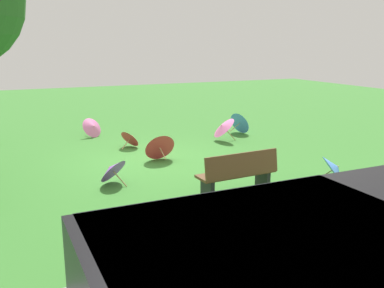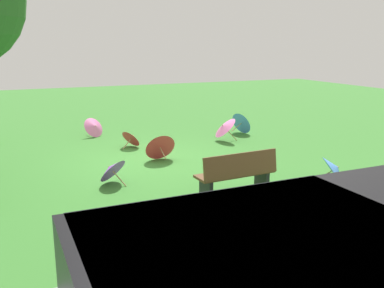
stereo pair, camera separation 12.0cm
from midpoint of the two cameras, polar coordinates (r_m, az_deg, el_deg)
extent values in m
plane|color=#387A2D|center=(10.85, -5.80, -2.31)|extent=(40.00, 40.00, 0.00)
cube|color=black|center=(4.14, 20.82, -17.22)|extent=(4.60, 1.91, 1.35)
cube|color=black|center=(3.41, 9.84, -15.62)|extent=(2.58, 1.92, 0.55)
cube|color=brown|center=(8.32, 6.18, -3.93)|extent=(1.62, 0.54, 0.05)
cube|color=brown|center=(8.10, 6.99, -2.77)|extent=(1.60, 0.20, 0.45)
cube|color=black|center=(8.07, 2.31, -6.09)|extent=(0.10, 0.41, 0.45)
cube|color=black|center=(8.74, 9.67, -4.74)|extent=(0.10, 0.41, 0.45)
cylinder|color=tan|center=(13.09, 5.49, 1.31)|extent=(0.39, 0.10, 0.42)
cone|color=pink|center=(12.97, 4.54, 2.33)|extent=(0.79, 0.89, 0.63)
sphere|color=tan|center=(12.95, 4.36, 2.52)|extent=(0.06, 0.04, 0.05)
cylinder|color=tan|center=(10.66, -3.57, -1.24)|extent=(0.03, 0.39, 0.23)
cone|color=#D8383F|center=(10.85, -4.06, -0.25)|extent=(0.78, 0.50, 0.74)
sphere|color=tan|center=(10.90, -4.17, -0.02)|extent=(0.04, 0.05, 0.05)
cylinder|color=tan|center=(12.22, -8.41, 0.00)|extent=(0.30, 0.17, 0.26)
cone|color=#D8383F|center=(12.32, -7.73, 0.88)|extent=(0.67, 0.73, 0.54)
sphere|color=tan|center=(12.35, -7.57, 1.09)|extent=(0.06, 0.05, 0.05)
cylinder|color=tan|center=(14.13, -13.17, 1.84)|extent=(0.18, 0.30, 0.21)
cone|color=pink|center=(13.95, -12.63, 2.27)|extent=(0.81, 0.73, 0.64)
sphere|color=tan|center=(13.90, -12.48, 2.38)|extent=(0.06, 0.06, 0.05)
cylinder|color=tan|center=(14.02, 6.19, 2.23)|extent=(0.45, 0.17, 0.22)
cone|color=#4C8CE5|center=(14.21, 6.97, 2.87)|extent=(0.62, 0.84, 0.73)
sphere|color=tan|center=(14.24, 7.12, 2.99)|extent=(0.06, 0.05, 0.05)
cylinder|color=tan|center=(9.52, 17.49, -4.08)|extent=(0.31, 0.18, 0.26)
cone|color=#4C8CE5|center=(9.53, 18.87, -3.15)|extent=(0.80, 0.86, 0.65)
sphere|color=tan|center=(9.53, 19.24, -2.90)|extent=(0.06, 0.06, 0.05)
cylinder|color=tan|center=(9.06, -9.27, -4.58)|extent=(0.23, 0.28, 0.30)
cone|color=purple|center=(9.13, -10.38, -3.30)|extent=(0.84, 0.82, 0.58)
sphere|color=tan|center=(9.15, -10.64, -3.00)|extent=(0.06, 0.06, 0.05)
camera|label=1|loc=(0.06, -89.66, 0.08)|focal=40.00mm
camera|label=2|loc=(0.06, 90.34, -0.08)|focal=40.00mm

